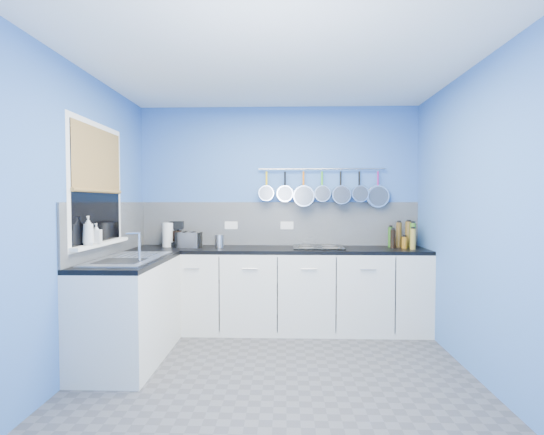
# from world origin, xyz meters

# --- Properties ---
(floor) EXTENTS (3.20, 3.00, 0.02)m
(floor) POSITION_xyz_m (0.00, 0.00, -0.01)
(floor) COLOR #47474C
(floor) RESTS_ON ground
(ceiling) EXTENTS (3.20, 3.00, 0.02)m
(ceiling) POSITION_xyz_m (0.00, 0.00, 2.51)
(ceiling) COLOR white
(ceiling) RESTS_ON ground
(wall_back) EXTENTS (3.20, 0.02, 2.50)m
(wall_back) POSITION_xyz_m (0.00, 1.51, 1.25)
(wall_back) COLOR #3B69B6
(wall_back) RESTS_ON ground
(wall_front) EXTENTS (3.20, 0.02, 2.50)m
(wall_front) POSITION_xyz_m (0.00, -1.51, 1.25)
(wall_front) COLOR #3B69B6
(wall_front) RESTS_ON ground
(wall_left) EXTENTS (0.02, 3.00, 2.50)m
(wall_left) POSITION_xyz_m (-1.61, 0.00, 1.25)
(wall_left) COLOR #3B69B6
(wall_left) RESTS_ON ground
(wall_right) EXTENTS (0.02, 3.00, 2.50)m
(wall_right) POSITION_xyz_m (1.61, 0.00, 1.25)
(wall_right) COLOR #3B69B6
(wall_right) RESTS_ON ground
(backsplash_back) EXTENTS (3.20, 0.02, 0.50)m
(backsplash_back) POSITION_xyz_m (0.00, 1.49, 1.15)
(backsplash_back) COLOR gray
(backsplash_back) RESTS_ON wall_back
(backsplash_left) EXTENTS (0.02, 1.80, 0.50)m
(backsplash_left) POSITION_xyz_m (-1.59, 0.60, 1.15)
(backsplash_left) COLOR gray
(backsplash_left) RESTS_ON wall_left
(cabinet_run_back) EXTENTS (3.20, 0.60, 0.86)m
(cabinet_run_back) POSITION_xyz_m (0.00, 1.20, 0.43)
(cabinet_run_back) COLOR silver
(cabinet_run_back) RESTS_ON ground
(worktop_back) EXTENTS (3.20, 0.60, 0.04)m
(worktop_back) POSITION_xyz_m (0.00, 1.20, 0.88)
(worktop_back) COLOR black
(worktop_back) RESTS_ON cabinet_run_back
(cabinet_run_left) EXTENTS (0.60, 1.20, 0.86)m
(cabinet_run_left) POSITION_xyz_m (-1.30, 0.30, 0.43)
(cabinet_run_left) COLOR silver
(cabinet_run_left) RESTS_ON ground
(worktop_left) EXTENTS (0.60, 1.20, 0.04)m
(worktop_left) POSITION_xyz_m (-1.30, 0.30, 0.88)
(worktop_left) COLOR black
(worktop_left) RESTS_ON cabinet_run_left
(window_frame) EXTENTS (0.01, 1.00, 1.10)m
(window_frame) POSITION_xyz_m (-1.58, 0.30, 1.55)
(window_frame) COLOR white
(window_frame) RESTS_ON wall_left
(window_glass) EXTENTS (0.01, 0.90, 1.00)m
(window_glass) POSITION_xyz_m (-1.57, 0.30, 1.55)
(window_glass) COLOR black
(window_glass) RESTS_ON wall_left
(bamboo_blind) EXTENTS (0.01, 0.90, 0.55)m
(bamboo_blind) POSITION_xyz_m (-1.56, 0.30, 1.77)
(bamboo_blind) COLOR olive
(bamboo_blind) RESTS_ON wall_left
(window_sill) EXTENTS (0.10, 0.98, 0.03)m
(window_sill) POSITION_xyz_m (-1.55, 0.30, 1.04)
(window_sill) COLOR white
(window_sill) RESTS_ON wall_left
(sink_unit) EXTENTS (0.50, 0.95, 0.01)m
(sink_unit) POSITION_xyz_m (-1.30, 0.30, 0.90)
(sink_unit) COLOR silver
(sink_unit) RESTS_ON worktop_left
(mixer_tap) EXTENTS (0.12, 0.08, 0.26)m
(mixer_tap) POSITION_xyz_m (-1.14, 0.12, 1.03)
(mixer_tap) COLOR silver
(mixer_tap) RESTS_ON worktop_left
(socket_left) EXTENTS (0.15, 0.01, 0.09)m
(socket_left) POSITION_xyz_m (-0.55, 1.48, 1.13)
(socket_left) COLOR white
(socket_left) RESTS_ON backsplash_back
(socket_right) EXTENTS (0.15, 0.01, 0.09)m
(socket_right) POSITION_xyz_m (0.10, 1.48, 1.13)
(socket_right) COLOR white
(socket_right) RESTS_ON backsplash_back
(pot_rail) EXTENTS (1.45, 0.02, 0.02)m
(pot_rail) POSITION_xyz_m (0.50, 1.45, 1.78)
(pot_rail) COLOR silver
(pot_rail) RESTS_ON wall_back
(soap_bottle_a) EXTENTS (0.11, 0.11, 0.24)m
(soap_bottle_a) POSITION_xyz_m (-1.53, 0.03, 1.17)
(soap_bottle_a) COLOR white
(soap_bottle_a) RESTS_ON window_sill
(soap_bottle_b) EXTENTS (0.09, 0.09, 0.17)m
(soap_bottle_b) POSITION_xyz_m (-1.53, 0.17, 1.14)
(soap_bottle_b) COLOR white
(soap_bottle_b) RESTS_ON window_sill
(paper_towel) EXTENTS (0.12, 0.12, 0.27)m
(paper_towel) POSITION_xyz_m (-1.23, 1.26, 1.03)
(paper_towel) COLOR white
(paper_towel) RESTS_ON worktop_back
(coffee_maker) EXTENTS (0.19, 0.20, 0.28)m
(coffee_maker) POSITION_xyz_m (-1.15, 1.32, 1.04)
(coffee_maker) COLOR black
(coffee_maker) RESTS_ON worktop_back
(toaster) EXTENTS (0.28, 0.20, 0.17)m
(toaster) POSITION_xyz_m (-0.98, 1.23, 0.98)
(toaster) COLOR silver
(toaster) RESTS_ON worktop_back
(canister) EXTENTS (0.10, 0.10, 0.14)m
(canister) POSITION_xyz_m (-0.65, 1.24, 0.97)
(canister) COLOR silver
(canister) RESTS_ON worktop_back
(hob) EXTENTS (0.54, 0.48, 0.01)m
(hob) POSITION_xyz_m (0.44, 1.23, 0.91)
(hob) COLOR black
(hob) RESTS_ON worktop_back
(pan_0) EXTENTS (0.18, 0.12, 0.37)m
(pan_0) POSITION_xyz_m (-0.13, 1.44, 1.60)
(pan_0) COLOR silver
(pan_0) RESTS_ON pot_rail
(pan_1) EXTENTS (0.18, 0.07, 0.37)m
(pan_1) POSITION_xyz_m (0.08, 1.44, 1.59)
(pan_1) COLOR silver
(pan_1) RESTS_ON pot_rail
(pan_2) EXTENTS (0.24, 0.13, 0.43)m
(pan_2) POSITION_xyz_m (0.29, 1.44, 1.56)
(pan_2) COLOR silver
(pan_2) RESTS_ON pot_rail
(pan_3) EXTENTS (0.19, 0.10, 0.38)m
(pan_3) POSITION_xyz_m (0.50, 1.44, 1.59)
(pan_3) COLOR silver
(pan_3) RESTS_ON pot_rail
(pan_4) EXTENTS (0.21, 0.12, 0.40)m
(pan_4) POSITION_xyz_m (0.71, 1.44, 1.58)
(pan_4) COLOR silver
(pan_4) RESTS_ON pot_rail
(pan_5) EXTENTS (0.19, 0.11, 0.38)m
(pan_5) POSITION_xyz_m (0.92, 1.44, 1.59)
(pan_5) COLOR silver
(pan_5) RESTS_ON pot_rail
(pan_6) EXTENTS (0.25, 0.06, 0.44)m
(pan_6) POSITION_xyz_m (1.14, 1.44, 1.56)
(pan_6) COLOR silver
(pan_6) RESTS_ON pot_rail
(condiment_0) EXTENTS (0.07, 0.07, 0.28)m
(condiment_0) POSITION_xyz_m (1.45, 1.32, 1.04)
(condiment_0) COLOR brown
(condiment_0) RESTS_ON worktop_back
(condiment_1) EXTENTS (0.06, 0.06, 0.28)m
(condiment_1) POSITION_xyz_m (1.34, 1.32, 1.04)
(condiment_1) COLOR brown
(condiment_1) RESTS_ON worktop_back
(condiment_2) EXTENTS (0.06, 0.06, 0.22)m
(condiment_2) POSITION_xyz_m (1.25, 1.32, 1.01)
(condiment_2) COLOR #265919
(condiment_2) RESTS_ON worktop_back
(condiment_3) EXTENTS (0.06, 0.06, 0.27)m
(condiment_3) POSITION_xyz_m (1.46, 1.21, 1.04)
(condiment_3) COLOR #3F721E
(condiment_3) RESTS_ON worktop_back
(condiment_4) EXTENTS (0.06, 0.06, 0.12)m
(condiment_4) POSITION_xyz_m (1.38, 1.21, 0.96)
(condiment_4) COLOR #8C5914
(condiment_4) RESTS_ON worktop_back
(condiment_5) EXTENTS (0.06, 0.06, 0.20)m
(condiment_5) POSITION_xyz_m (1.25, 1.22, 1.00)
(condiment_5) COLOR black
(condiment_5) RESTS_ON worktop_back
(condiment_6) EXTENTS (0.06, 0.06, 0.22)m
(condiment_6) POSITION_xyz_m (1.43, 1.11, 1.01)
(condiment_6) COLOR olive
(condiment_6) RESTS_ON worktop_back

